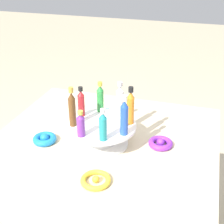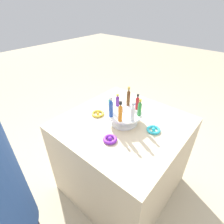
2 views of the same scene
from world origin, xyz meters
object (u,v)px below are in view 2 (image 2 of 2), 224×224
at_px(bottle_teal, 110,104).
at_px(bottle_blue, 111,108).
at_px(bottle_purple, 118,100).
at_px(display_stand, 124,117).
at_px(ribbon_bow_purple, 110,139).
at_px(bottle_orange, 120,112).
at_px(ribbon_bow_gold, 98,114).
at_px(bottle_brown, 128,97).
at_px(bottle_red, 137,102).
at_px(bottle_green, 140,108).
at_px(ribbon_bow_blue, 135,107).
at_px(bottle_clear, 133,112).
at_px(ribbon_bow_teal, 154,130).

bearing_deg(bottle_teal, bottle_blue, -135.72).
bearing_deg(bottle_purple, bottle_teal, 179.28).
height_order(display_stand, ribbon_bow_purple, display_stand).
relative_size(bottle_orange, ribbon_bow_gold, 1.48).
bearing_deg(bottle_brown, bottle_orange, -158.22).
distance_m(bottle_red, ribbon_bow_gold, 0.33).
distance_m(bottle_teal, bottle_green, 0.21).
bearing_deg(display_stand, bottle_blue, 156.78).
height_order(bottle_teal, bottle_green, bottle_green).
bearing_deg(bottle_green, bottle_red, 44.28).
bearing_deg(bottle_blue, bottle_brown, -0.72).
relative_size(display_stand, bottle_blue, 1.73).
xyz_separation_m(display_stand, ribbon_bow_blue, (0.22, 0.05, -0.04)).
relative_size(ribbon_bow_purple, ribbon_bow_blue, 1.01).
xyz_separation_m(bottle_orange, bottle_red, (0.20, -0.00, -0.01)).
bearing_deg(ribbon_bow_purple, ribbon_bow_blue, 13.86).
relative_size(display_stand, bottle_orange, 1.76).
height_order(bottle_purple, ribbon_bow_purple, bottle_purple).
bearing_deg(ribbon_bow_gold, bottle_purple, -51.53).
height_order(bottle_green, ribbon_bow_blue, bottle_green).
relative_size(bottle_blue, bottle_clear, 1.10).
relative_size(bottle_red, ribbon_bow_blue, 1.31).
bearing_deg(ribbon_bow_teal, bottle_blue, 120.22).
distance_m(bottle_blue, bottle_clear, 0.15).
bearing_deg(bottle_clear, ribbon_bow_teal, -51.53).
xyz_separation_m(bottle_purple, bottle_red, (0.06, -0.14, 0.01)).
distance_m(bottle_clear, ribbon_bow_blue, 0.33).
bearing_deg(bottle_purple, bottle_green, -90.72).
height_order(bottle_purple, ribbon_bow_teal, bottle_purple).
bearing_deg(ribbon_bow_teal, ribbon_bow_purple, 148.86).
xyz_separation_m(bottle_purple, bottle_green, (-0.00, -0.20, 0.01)).
bearing_deg(bottle_orange, ribbon_bow_purple, -173.12).
height_order(ribbon_bow_blue, ribbon_bow_gold, ribbon_bow_blue).
height_order(bottle_blue, ribbon_bow_gold, bottle_blue).
bearing_deg(bottle_red, bottle_teal, 134.28).
distance_m(bottle_red, ribbon_bow_blue, 0.20).
bearing_deg(bottle_blue, bottle_green, -45.72).
bearing_deg(bottle_orange, display_stand, 21.78).
relative_size(bottle_red, ribbon_bow_teal, 1.25).
bearing_deg(bottle_clear, ribbon_bow_purple, 166.04).
xyz_separation_m(bottle_purple, bottle_teal, (-0.08, 0.00, 0.01)).
height_order(display_stand, bottle_red, bottle_red).
bearing_deg(bottle_clear, bottle_teal, 89.28).
bearing_deg(ribbon_bow_blue, display_stand, -166.14).
height_order(bottle_purple, ribbon_bow_blue, bottle_purple).
bearing_deg(ribbon_bow_gold, bottle_clear, -87.84).
relative_size(ribbon_bow_teal, ribbon_bow_blue, 1.05).
distance_m(display_stand, bottle_brown, 0.15).
relative_size(bottle_blue, ribbon_bow_blue, 1.63).
xyz_separation_m(ribbon_bow_purple, ribbon_bow_gold, (0.17, 0.27, -0.00)).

